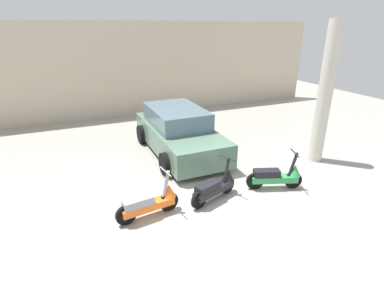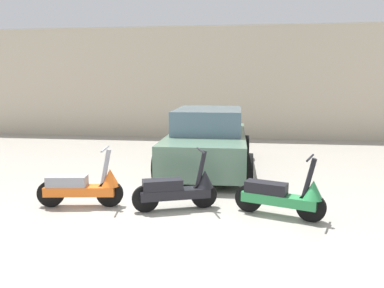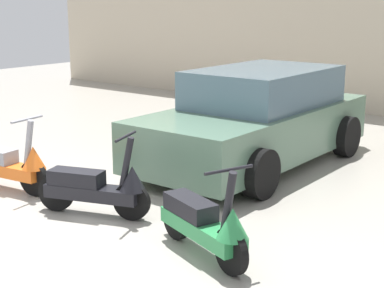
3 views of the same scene
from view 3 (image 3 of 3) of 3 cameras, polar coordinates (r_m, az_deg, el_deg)
The scene contains 6 objects.
ground_plane at distance 6.97m, azimuth -15.18°, elevation -7.79°, with size 28.00×28.00×0.00m, color #9E998E.
wall_back at distance 13.81m, azimuth 16.05°, elevation 11.53°, with size 19.60×0.12×4.18m, color beige.
scooter_front_left at distance 8.26m, azimuth -17.33°, elevation -1.86°, with size 1.48×0.55×1.03m.
scooter_front_right at distance 7.05m, azimuth -9.15°, elevation -4.12°, with size 1.39×0.73×1.02m.
scooter_front_center at distance 5.85m, azimuth 1.29°, elevation -7.68°, with size 1.41×0.74×1.02m.
car_rear_left at distance 9.20m, azimuth 6.31°, elevation 2.42°, with size 2.14×4.37×1.48m.
Camera 3 is at (5.29, -3.79, 2.50)m, focal length 55.00 mm.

